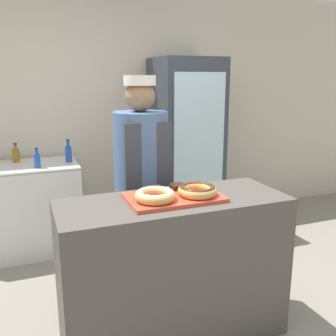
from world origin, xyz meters
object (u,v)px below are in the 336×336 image
object	(u,v)px
donut_chocolate_glaze	(197,190)
brownie_back_left	(155,189)
donut_light_glaze	(155,195)
serving_tray	(174,197)
bottle_blue	(37,160)
baker_person	(142,184)
chest_freezer	(26,208)
beverage_fridge	(186,146)
bottle_blue_b	(69,153)
brownie_back_right	(178,186)
bottle_amber	(16,155)

from	to	relation	value
donut_chocolate_glaze	brownie_back_left	bearing A→B (deg)	142.25
donut_light_glaze	serving_tray	bearing A→B (deg)	18.44
donut_light_glaze	bottle_blue	distance (m)	1.71
baker_person	chest_freezer	world-z (taller)	baker_person
brownie_back_left	baker_person	distance (m)	0.52
beverage_fridge	chest_freezer	size ratio (longest dim) A/B	1.85
donut_light_glaze	beverage_fridge	xyz separation A→B (m)	(1.00, 1.78, -0.07)
serving_tray	baker_person	bearing A→B (deg)	91.11
serving_tray	bottle_blue_b	bearing A→B (deg)	104.45
brownie_back_right	chest_freezer	world-z (taller)	brownie_back_right
brownie_back_left	chest_freezer	distance (m)	1.88
brownie_back_right	bottle_blue_b	distance (m)	1.67
brownie_back_left	baker_person	size ratio (longest dim) A/B	0.05
baker_person	bottle_blue_b	bearing A→B (deg)	111.72
brownie_back_left	brownie_back_right	world-z (taller)	same
brownie_back_left	bottle_blue_b	bearing A→B (deg)	102.72
bottle_blue	chest_freezer	bearing A→B (deg)	128.11
brownie_back_right	bottle_blue_b	bearing A→B (deg)	108.31
chest_freezer	bottle_amber	bearing A→B (deg)	105.88
brownie_back_right	bottle_blue	bearing A→B (deg)	120.14
donut_light_glaze	brownie_back_left	bearing A→B (deg)	71.61
serving_tray	bottle_blue_b	xyz separation A→B (m)	(-0.44, 1.71, -0.00)
baker_person	beverage_fridge	xyz separation A→B (m)	(0.87, 1.09, 0.06)
serving_tray	donut_chocolate_glaze	size ratio (longest dim) A/B	2.37
donut_light_glaze	baker_person	distance (m)	0.70
serving_tray	brownie_back_right	bearing A→B (deg)	56.67
bottle_blue_b	beverage_fridge	bearing A→B (deg)	0.86
serving_tray	bottle_blue_b	distance (m)	1.76
brownie_back_left	bottle_blue_b	xyz separation A→B (m)	(-0.36, 1.58, -0.03)
baker_person	chest_freezer	size ratio (longest dim) A/B	1.66
donut_chocolate_glaze	brownie_back_right	world-z (taller)	donut_chocolate_glaze
donut_light_glaze	bottle_blue_b	world-z (taller)	bottle_blue_b
beverage_fridge	bottle_blue_b	world-z (taller)	beverage_fridge
serving_tray	donut_light_glaze	world-z (taller)	donut_light_glaze
chest_freezer	bottle_blue	xyz separation A→B (m)	(0.14, -0.18, 0.52)
serving_tray	bottle_blue_b	size ratio (longest dim) A/B	2.57
bottle_blue	bottle_blue_b	bearing A→B (deg)	26.59
donut_light_glaze	bottle_blue_b	xyz separation A→B (m)	(-0.30, 1.76, -0.05)
serving_tray	donut_chocolate_glaze	world-z (taller)	donut_chocolate_glaze
serving_tray	beverage_fridge	xyz separation A→B (m)	(0.85, 1.73, -0.02)
bottle_amber	donut_light_glaze	bearing A→B (deg)	-67.82
donut_light_glaze	beverage_fridge	world-z (taller)	beverage_fridge
brownie_back_left	brownie_back_right	size ratio (longest dim) A/B	1.00
brownie_back_right	beverage_fridge	distance (m)	1.78
brownie_back_right	bottle_blue	distance (m)	1.65
bottle_amber	bottle_blue_b	distance (m)	0.52
serving_tray	bottle_amber	bearing A→B (deg)	116.22
brownie_back_left	donut_chocolate_glaze	bearing A→B (deg)	-37.75
brownie_back_left	brownie_back_right	xyz separation A→B (m)	(0.17, 0.00, 0.00)
donut_chocolate_glaze	bottle_amber	xyz separation A→B (m)	(-1.07, 1.94, -0.06)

